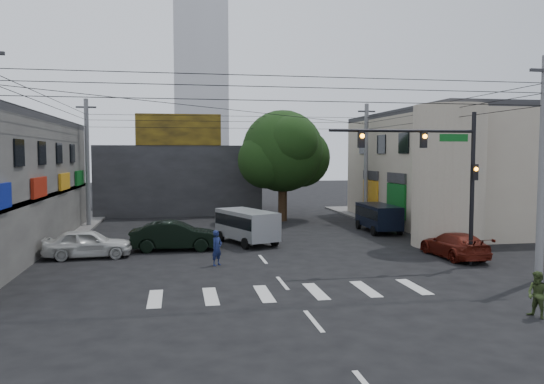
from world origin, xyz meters
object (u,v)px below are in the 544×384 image
object	(u,v)px
utility_pole_far_left	(87,163)
navy_van	(378,218)
dark_sedan	(175,236)
silver_minivan	(247,227)
traffic_officer	(217,248)
utility_pole_near_right	(542,170)
white_compact	(88,243)
traffic_gantry	(440,163)
utility_pole_far_right	(366,163)
pedestrian_olive	(538,295)
street_tree	(283,151)
maroon_sedan	(454,245)

from	to	relation	value
utility_pole_far_left	navy_van	distance (m)	20.93
dark_sedan	silver_minivan	xyz separation A→B (m)	(4.12, 1.38, 0.18)
traffic_officer	utility_pole_near_right	bearing A→B (deg)	-67.03
utility_pole_near_right	white_compact	distance (m)	21.31
utility_pole_far_left	traffic_officer	size ratio (longest dim) A/B	5.51
traffic_gantry	traffic_officer	world-z (taller)	traffic_gantry
traffic_gantry	dark_sedan	size ratio (longest dim) A/B	1.47
utility_pole_near_right	utility_pole_far_right	xyz separation A→B (m)	(0.00, 20.50, 0.00)
utility_pole_near_right	utility_pole_far_right	bearing A→B (deg)	90.00
utility_pole_far_left	dark_sedan	size ratio (longest dim) A/B	1.88
traffic_gantry	dark_sedan	bearing A→B (deg)	152.28
traffic_officer	silver_minivan	bearing A→B (deg)	25.36
white_compact	pedestrian_olive	size ratio (longest dim) A/B	2.93
utility_pole_near_right	pedestrian_olive	bearing A→B (deg)	-127.17
utility_pole_near_right	utility_pole_far_left	bearing A→B (deg)	135.69
street_tree	utility_pole_far_left	world-z (taller)	utility_pole_far_left
white_compact	pedestrian_olive	xyz separation A→B (m)	(15.79, -12.94, 0.01)
utility_pole_far_right	traffic_gantry	bearing A→B (deg)	-98.94
utility_pole_far_right	dark_sedan	distance (m)	18.62
navy_van	traffic_officer	distance (m)	14.61
street_tree	utility_pole_far_right	world-z (taller)	utility_pole_far_right
pedestrian_olive	traffic_gantry	bearing A→B (deg)	155.13
utility_pole_far_left	traffic_officer	distance (m)	17.52
utility_pole_near_right	navy_van	world-z (taller)	utility_pole_near_right
dark_sedan	maroon_sedan	bearing A→B (deg)	-106.22
utility_pole_near_right	maroon_sedan	bearing A→B (deg)	99.76
white_compact	utility_pole_far_left	bearing A→B (deg)	6.23
navy_van	utility_pole_near_right	bearing A→B (deg)	-173.43
white_compact	traffic_officer	bearing A→B (deg)	-118.41
pedestrian_olive	dark_sedan	bearing A→B (deg)	-161.27
maroon_sedan	pedestrian_olive	bearing A→B (deg)	73.03
utility_pole_near_right	silver_minivan	size ratio (longest dim) A/B	1.87
utility_pole_far_right	silver_minivan	distance (m)	14.59
navy_van	traffic_officer	bearing A→B (deg)	129.17
street_tree	traffic_gantry	distance (m)	18.42
traffic_officer	navy_van	bearing A→B (deg)	-6.27
traffic_gantry	silver_minivan	world-z (taller)	traffic_gantry
traffic_gantry	utility_pole_near_right	distance (m)	4.41
street_tree	utility_pole_far_left	bearing A→B (deg)	-176.05
street_tree	silver_minivan	xyz separation A→B (m)	(-4.19, -10.25, -4.50)
traffic_gantry	utility_pole_far_right	bearing A→B (deg)	81.06
traffic_officer	pedestrian_olive	bearing A→B (deg)	-90.22
utility_pole_near_right	traffic_gantry	bearing A→B (deg)	127.42
white_compact	maroon_sedan	world-z (taller)	white_compact
traffic_gantry	utility_pole_far_left	world-z (taller)	utility_pole_far_left
maroon_sedan	traffic_officer	xyz separation A→B (m)	(-11.97, 0.23, 0.18)
utility_pole_far_left	maroon_sedan	size ratio (longest dim) A/B	2.01
utility_pole_near_right	street_tree	bearing A→B (deg)	106.82
utility_pole_far_right	dark_sedan	world-z (taller)	utility_pole_far_right
utility_pole_far_right	dark_sedan	bearing A→B (deg)	-144.32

